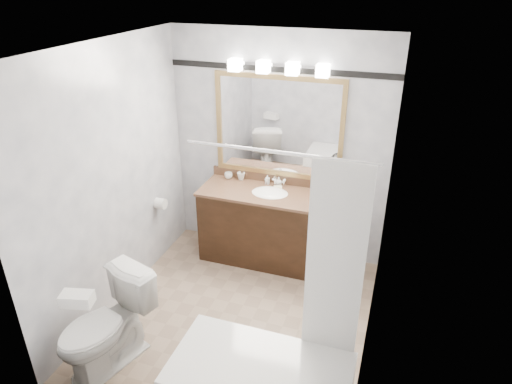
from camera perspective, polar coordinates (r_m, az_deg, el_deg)
room at (r=3.85m, az=-2.66°, el=-1.09°), size 2.42×2.62×2.52m
vanity at (r=5.08m, az=1.69°, el=-4.20°), size 1.53×0.58×0.97m
mirror at (r=4.88m, az=2.78°, el=8.11°), size 1.40×0.04×1.10m
vanity_light_bar at (r=4.67m, az=2.76°, el=15.32°), size 1.02×0.14×0.12m
accent_stripe at (r=4.74m, az=2.98°, el=15.06°), size 2.40×0.01×0.06m
bathtub at (r=3.63m, az=0.96°, el=-22.66°), size 1.30×0.75×1.96m
tp_roll at (r=5.09m, az=-11.84°, el=-1.42°), size 0.11×0.12×0.12m
toilet at (r=4.03m, az=-18.36°, el=-15.66°), size 0.68×0.90×0.82m
tissue_box at (r=3.62m, az=-21.47°, el=-12.33°), size 0.25×0.18×0.09m
coffee_maker at (r=4.74m, az=9.31°, el=1.19°), size 0.19×0.24×0.36m
cup_left at (r=5.21m, az=-3.47°, el=2.07°), size 0.11×0.11×0.07m
cup_right at (r=5.17m, az=-1.89°, el=2.01°), size 0.12×0.12×0.08m
soap_bottle_a at (r=5.07m, az=1.43°, el=1.57°), size 0.05×0.05×0.10m
soap_bottle_b at (r=5.04m, az=2.84°, el=1.36°), size 0.09×0.09×0.10m
soap_bar at (r=4.97m, az=2.74°, el=0.55°), size 0.10×0.08×0.03m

